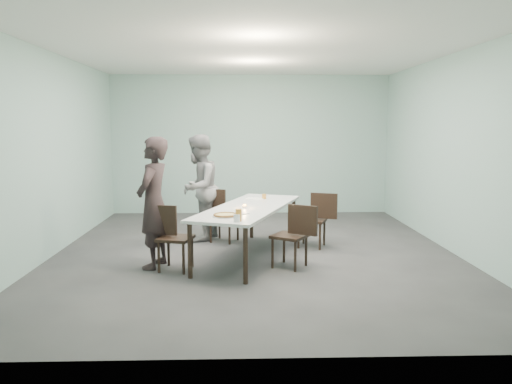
{
  "coord_description": "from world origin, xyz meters",
  "views": [
    {
      "loc": [
        -0.21,
        -7.41,
        1.91
      ],
      "look_at": [
        0.0,
        -0.55,
        1.0
      ],
      "focal_mm": 35.0,
      "sensor_mm": 36.0,
      "label": 1
    }
  ],
  "objects_px": {
    "pizza": "(226,215)",
    "beer_glass": "(239,215)",
    "chair_far_right": "(317,216)",
    "side_plate": "(243,213)",
    "chair_near_left": "(170,233)",
    "diner_far": "(199,188)",
    "chair_near_right": "(295,232)",
    "table": "(249,210)",
    "water_tumbler": "(237,218)",
    "amber_tumbler": "(264,196)",
    "chair_far_left": "(220,211)",
    "diner_near": "(154,203)",
    "tealight": "(244,207)"
  },
  "relations": [
    {
      "from": "diner_far",
      "to": "amber_tumbler",
      "type": "distance_m",
      "value": 1.15
    },
    {
      "from": "table",
      "to": "water_tumbler",
      "type": "relative_size",
      "value": 30.57
    },
    {
      "from": "chair_near_left",
      "to": "chair_far_right",
      "type": "distance_m",
      "value": 2.45
    },
    {
      "from": "chair_far_left",
      "to": "tealight",
      "type": "bearing_deg",
      "value": -48.49
    },
    {
      "from": "chair_far_left",
      "to": "amber_tumbler",
      "type": "distance_m",
      "value": 0.83
    },
    {
      "from": "table",
      "to": "chair_near_right",
      "type": "xyz_separation_m",
      "value": [
        0.61,
        -0.6,
        -0.19
      ]
    },
    {
      "from": "table",
      "to": "chair_far_left",
      "type": "height_order",
      "value": "chair_far_left"
    },
    {
      "from": "water_tumbler",
      "to": "side_plate",
      "type": "bearing_deg",
      "value": 81.58
    },
    {
      "from": "tealight",
      "to": "chair_near_right",
      "type": "bearing_deg",
      "value": -32.84
    },
    {
      "from": "amber_tumbler",
      "to": "diner_far",
      "type": "bearing_deg",
      "value": 160.19
    },
    {
      "from": "side_plate",
      "to": "amber_tumbler",
      "type": "relative_size",
      "value": 2.25
    },
    {
      "from": "chair_far_left",
      "to": "diner_near",
      "type": "bearing_deg",
      "value": -95.36
    },
    {
      "from": "chair_near_right",
      "to": "chair_near_left",
      "type": "bearing_deg",
      "value": 33.18
    },
    {
      "from": "chair_near_left",
      "to": "pizza",
      "type": "xyz_separation_m",
      "value": [
        0.75,
        -0.18,
        0.27
      ]
    },
    {
      "from": "chair_far_left",
      "to": "amber_tumbler",
      "type": "height_order",
      "value": "chair_far_left"
    },
    {
      "from": "diner_far",
      "to": "amber_tumbler",
      "type": "bearing_deg",
      "value": 88.93
    },
    {
      "from": "chair_far_right",
      "to": "diner_near",
      "type": "distance_m",
      "value": 2.62
    },
    {
      "from": "table",
      "to": "diner_far",
      "type": "distance_m",
      "value": 1.41
    },
    {
      "from": "pizza",
      "to": "diner_far",
      "type": "bearing_deg",
      "value": 104.56
    },
    {
      "from": "chair_far_left",
      "to": "chair_near_right",
      "type": "relative_size",
      "value": 1.0
    },
    {
      "from": "beer_glass",
      "to": "chair_near_left",
      "type": "bearing_deg",
      "value": 151.73
    },
    {
      "from": "diner_far",
      "to": "diner_near",
      "type": "bearing_deg",
      "value": 2.61
    },
    {
      "from": "chair_far_right",
      "to": "water_tumbler",
      "type": "bearing_deg",
      "value": 74.64
    },
    {
      "from": "chair_near_left",
      "to": "chair_near_right",
      "type": "height_order",
      "value": "same"
    },
    {
      "from": "pizza",
      "to": "beer_glass",
      "type": "distance_m",
      "value": 0.36
    },
    {
      "from": "beer_glass",
      "to": "amber_tumbler",
      "type": "height_order",
      "value": "beer_glass"
    },
    {
      "from": "pizza",
      "to": "tealight",
      "type": "height_order",
      "value": "tealight"
    },
    {
      "from": "water_tumbler",
      "to": "diner_far",
      "type": "bearing_deg",
      "value": 105.91
    },
    {
      "from": "chair_far_left",
      "to": "water_tumbler",
      "type": "distance_m",
      "value": 2.23
    },
    {
      "from": "table",
      "to": "amber_tumbler",
      "type": "distance_m",
      "value": 0.79
    },
    {
      "from": "diner_near",
      "to": "beer_glass",
      "type": "height_order",
      "value": "diner_near"
    },
    {
      "from": "diner_near",
      "to": "side_plate",
      "type": "xyz_separation_m",
      "value": [
        1.21,
        -0.09,
        -0.13
      ]
    },
    {
      "from": "chair_near_left",
      "to": "amber_tumbler",
      "type": "distance_m",
      "value": 1.93
    },
    {
      "from": "diner_far",
      "to": "water_tumbler",
      "type": "relative_size",
      "value": 19.69
    },
    {
      "from": "chair_near_left",
      "to": "chair_far_right",
      "type": "relative_size",
      "value": 1.0
    },
    {
      "from": "diner_far",
      "to": "pizza",
      "type": "bearing_deg",
      "value": 33.3
    },
    {
      "from": "chair_far_right",
      "to": "tealight",
      "type": "distance_m",
      "value": 1.38
    },
    {
      "from": "chair_far_left",
      "to": "chair_near_right",
      "type": "height_order",
      "value": "same"
    },
    {
      "from": "chair_near_left",
      "to": "beer_glass",
      "type": "relative_size",
      "value": 5.8
    },
    {
      "from": "chair_near_left",
      "to": "diner_near",
      "type": "bearing_deg",
      "value": 162.26
    },
    {
      "from": "pizza",
      "to": "amber_tumbler",
      "type": "bearing_deg",
      "value": 69.88
    },
    {
      "from": "diner_near",
      "to": "water_tumbler",
      "type": "distance_m",
      "value": 1.31
    },
    {
      "from": "chair_near_left",
      "to": "water_tumbler",
      "type": "distance_m",
      "value": 1.08
    },
    {
      "from": "table",
      "to": "diner_near",
      "type": "height_order",
      "value": "diner_near"
    },
    {
      "from": "chair_near_right",
      "to": "amber_tumbler",
      "type": "height_order",
      "value": "chair_near_right"
    },
    {
      "from": "chair_far_right",
      "to": "beer_glass",
      "type": "relative_size",
      "value": 5.8
    },
    {
      "from": "diner_far",
      "to": "chair_near_right",
      "type": "bearing_deg",
      "value": 58.3
    },
    {
      "from": "chair_near_left",
      "to": "beer_glass",
      "type": "xyz_separation_m",
      "value": [
        0.92,
        -0.49,
        0.32
      ]
    },
    {
      "from": "table",
      "to": "chair_near_right",
      "type": "distance_m",
      "value": 0.88
    },
    {
      "from": "side_plate",
      "to": "chair_near_left",
      "type": "bearing_deg",
      "value": -177.08
    }
  ]
}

